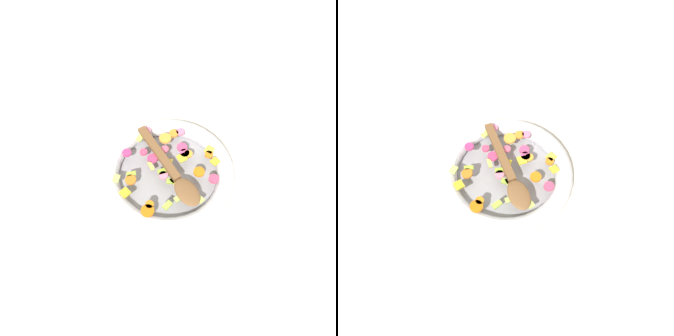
# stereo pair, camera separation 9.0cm
# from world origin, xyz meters

# --- Properties ---
(ground_plane) EXTENTS (4.00, 4.00, 0.00)m
(ground_plane) POSITION_xyz_m (0.00, 0.00, 0.00)
(ground_plane) COLOR beige
(skillet) EXTENTS (0.38, 0.38, 0.05)m
(skillet) POSITION_xyz_m (0.00, 0.00, 0.02)
(skillet) COLOR gray
(skillet) RESTS_ON ground_plane
(chopped_vegetables) EXTENTS (0.29, 0.30, 0.01)m
(chopped_vegetables) POSITION_xyz_m (-0.01, 0.00, 0.05)
(chopped_vegetables) COLOR orange
(chopped_vegetables) RESTS_ON skillet
(wooden_spoon) EXTENTS (0.28, 0.15, 0.01)m
(wooden_spoon) POSITION_xyz_m (0.03, 0.01, 0.06)
(wooden_spoon) COLOR brown
(wooden_spoon) RESTS_ON chopped_vegetables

